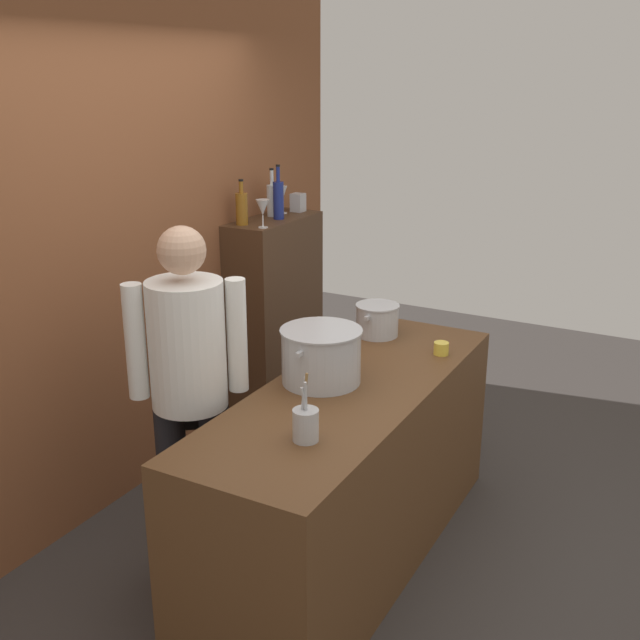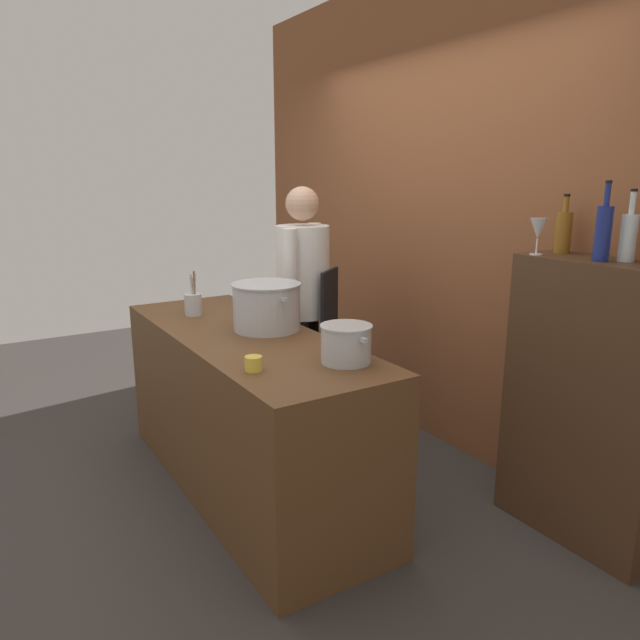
% 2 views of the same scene
% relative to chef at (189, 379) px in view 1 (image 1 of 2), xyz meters
% --- Properties ---
extents(ground_plane, '(8.00, 8.00, 0.00)m').
position_rel_chef_xyz_m(ground_plane, '(0.40, -0.60, -0.96)').
color(ground_plane, '#383330').
extents(brick_back_panel, '(4.40, 0.10, 3.00)m').
position_rel_chef_xyz_m(brick_back_panel, '(0.40, 0.80, 0.54)').
color(brick_back_panel, brown).
rests_on(brick_back_panel, ground_plane).
extents(prep_counter, '(2.04, 0.70, 0.90)m').
position_rel_chef_xyz_m(prep_counter, '(0.40, -0.60, -0.51)').
color(prep_counter, brown).
rests_on(prep_counter, ground_plane).
extents(bar_cabinet, '(0.76, 0.32, 1.36)m').
position_rel_chef_xyz_m(bar_cabinet, '(1.67, 0.59, -0.29)').
color(bar_cabinet, '#472D1C').
rests_on(bar_cabinet, ground_plane).
extents(chef, '(0.43, 0.45, 1.66)m').
position_rel_chef_xyz_m(chef, '(0.00, 0.00, 0.00)').
color(chef, black).
rests_on(chef, ground_plane).
extents(stockpot_large, '(0.44, 0.38, 0.26)m').
position_rel_chef_xyz_m(stockpot_large, '(0.39, -0.46, 0.06)').
color(stockpot_large, '#B7BABF').
rests_on(stockpot_large, prep_counter).
extents(stockpot_small, '(0.30, 0.24, 0.17)m').
position_rel_chef_xyz_m(stockpot_small, '(1.10, -0.42, 0.02)').
color(stockpot_small, '#B7BABF').
rests_on(stockpot_small, prep_counter).
extents(utensil_crock, '(0.10, 0.10, 0.27)m').
position_rel_chef_xyz_m(utensil_crock, '(-0.15, -0.69, 0.01)').
color(utensil_crock, '#B7BABF').
rests_on(utensil_crock, prep_counter).
extents(butter_jar, '(0.08, 0.08, 0.06)m').
position_rel_chef_xyz_m(butter_jar, '(0.99, -0.83, -0.03)').
color(butter_jar, yellow).
rests_on(butter_jar, prep_counter).
extents(wine_bottle_cobalt, '(0.07, 0.07, 0.35)m').
position_rel_chef_xyz_m(wine_bottle_cobalt, '(1.67, 0.54, 0.52)').
color(wine_bottle_cobalt, navy).
rests_on(wine_bottle_cobalt, bar_cabinet).
extents(wine_bottle_clear, '(0.07, 0.07, 0.31)m').
position_rel_chef_xyz_m(wine_bottle_clear, '(1.73, 0.63, 0.50)').
color(wine_bottle_clear, silver).
rests_on(wine_bottle_clear, bar_cabinet).
extents(wine_bottle_amber, '(0.08, 0.08, 0.28)m').
position_rel_chef_xyz_m(wine_bottle_amber, '(1.40, 0.64, 0.50)').
color(wine_bottle_amber, '#8C5919').
rests_on(wine_bottle_amber, bar_cabinet).
extents(wine_glass_short, '(0.08, 0.08, 0.17)m').
position_rel_chef_xyz_m(wine_glass_short, '(1.38, 0.48, 0.51)').
color(wine_glass_short, silver).
rests_on(wine_glass_short, bar_cabinet).
extents(wine_glass_wide, '(0.07, 0.07, 0.18)m').
position_rel_chef_xyz_m(wine_glass_wide, '(1.85, 0.63, 0.52)').
color(wine_glass_wide, silver).
rests_on(wine_glass_wide, bar_cabinet).
extents(spice_tin_silver, '(0.08, 0.08, 0.12)m').
position_rel_chef_xyz_m(spice_tin_silver, '(1.96, 0.57, 0.45)').
color(spice_tin_silver, '#B2B2B7').
rests_on(spice_tin_silver, bar_cabinet).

